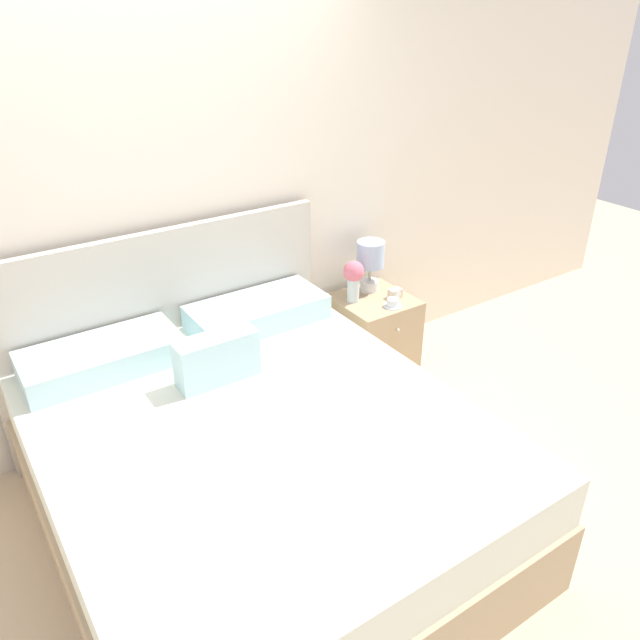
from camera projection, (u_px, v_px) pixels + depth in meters
name	position (u px, v px, depth m)	size (l,w,h in m)	color
ground_plane	(180.00, 415.00, 3.80)	(12.00, 12.00, 0.00)	#CCB28E
wall_back	(148.00, 206.00, 3.24)	(8.00, 0.06, 2.60)	silver
bed	(255.00, 463.00, 2.93)	(1.86, 2.12, 1.19)	tan
nightstand	(373.00, 335.00, 4.12)	(0.46, 0.49, 0.54)	tan
table_lamp	(370.00, 259.00, 4.00)	(0.18, 0.18, 0.34)	white
flower_vase	(354.00, 277.00, 3.88)	(0.13, 0.13, 0.27)	silver
teacup	(393.00, 303.00, 3.89)	(0.12, 0.12, 0.05)	white
alarm_clock	(395.00, 293.00, 3.99)	(0.08, 0.06, 0.06)	beige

